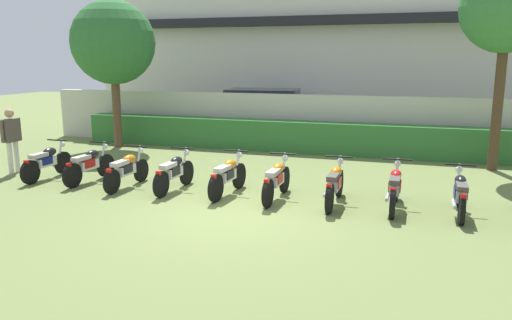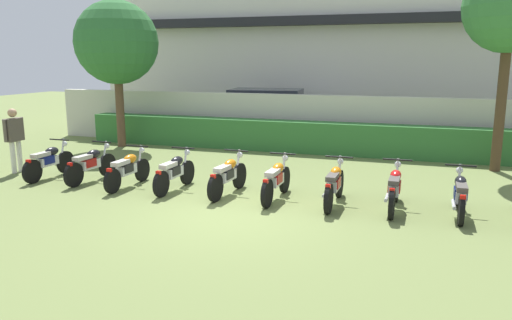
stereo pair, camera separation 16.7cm
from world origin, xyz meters
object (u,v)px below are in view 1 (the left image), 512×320
(tree_far_side, at_px, (507,8))
(motorcycle_in_row_2, at_px, (127,170))
(inspector_person, at_px, (11,135))
(tree_near_inspector, at_px, (113,43))
(motorcycle_in_row_1, at_px, (89,165))
(motorcycle_in_row_6, at_px, (335,184))
(motorcycle_in_row_8, at_px, (460,194))
(motorcycle_in_row_5, at_px, (277,180))
(parked_car, at_px, (266,114))
(motorcycle_in_row_4, at_px, (228,176))
(motorcycle_in_row_7, at_px, (395,188))
(motorcycle_in_row_3, at_px, (174,172))
(motorcycle_in_row_0, at_px, (47,162))

(tree_far_side, distance_m, motorcycle_in_row_2, 10.59)
(inspector_person, bearing_deg, tree_near_inspector, 85.33)
(motorcycle_in_row_1, bearing_deg, motorcycle_in_row_6, -86.74)
(tree_far_side, xyz_separation_m, motorcycle_in_row_8, (-1.19, -4.67, -3.89))
(motorcycle_in_row_2, distance_m, motorcycle_in_row_5, 3.70)
(parked_car, xyz_separation_m, inspector_person, (-4.76, -7.93, 0.10))
(motorcycle_in_row_4, height_order, motorcycle_in_row_7, motorcycle_in_row_7)
(motorcycle_in_row_1, bearing_deg, motorcycle_in_row_8, -86.31)
(motorcycle_in_row_4, bearing_deg, motorcycle_in_row_2, 97.01)
(motorcycle_in_row_7, bearing_deg, motorcycle_in_row_5, 91.45)
(motorcycle_in_row_5, bearing_deg, motorcycle_in_row_3, 91.47)
(tree_near_inspector, bearing_deg, motorcycle_in_row_3, -46.24)
(motorcycle_in_row_5, distance_m, motorcycle_in_row_7, 2.50)
(tree_near_inspector, relative_size, motorcycle_in_row_5, 2.65)
(motorcycle_in_row_4, distance_m, motorcycle_in_row_5, 1.15)
(motorcycle_in_row_2, distance_m, motorcycle_in_row_8, 7.43)
(motorcycle_in_row_0, height_order, motorcycle_in_row_1, same)
(motorcycle_in_row_0, bearing_deg, tree_far_side, -66.60)
(motorcycle_in_row_6, bearing_deg, motorcycle_in_row_4, 89.40)
(motorcycle_in_row_6, bearing_deg, tree_far_side, -37.62)
(tree_far_side, bearing_deg, inspector_person, -160.63)
(tree_far_side, bearing_deg, motorcycle_in_row_7, -117.62)
(motorcycle_in_row_5, distance_m, motorcycle_in_row_8, 3.74)
(tree_near_inspector, distance_m, motorcycle_in_row_8, 12.22)
(tree_far_side, xyz_separation_m, motorcycle_in_row_2, (-8.62, -4.76, -3.89))
(tree_far_side, relative_size, motorcycle_in_row_0, 3.08)
(motorcycle_in_row_2, xyz_separation_m, motorcycle_in_row_6, (4.97, 0.08, 0.01))
(motorcycle_in_row_1, relative_size, motorcycle_in_row_7, 0.95)
(motorcycle_in_row_4, distance_m, inspector_person, 6.32)
(motorcycle_in_row_5, bearing_deg, motorcycle_in_row_7, -88.07)
(tree_near_inspector, distance_m, motorcycle_in_row_4, 8.21)
(motorcycle_in_row_3, bearing_deg, parked_car, 3.23)
(motorcycle_in_row_1, bearing_deg, motorcycle_in_row_5, -86.88)
(parked_car, height_order, motorcycle_in_row_0, parked_car)
(motorcycle_in_row_3, bearing_deg, motorcycle_in_row_0, 90.70)
(parked_car, distance_m, motorcycle_in_row_5, 8.70)
(motorcycle_in_row_1, height_order, motorcycle_in_row_5, same)
(tree_near_inspector, bearing_deg, motorcycle_in_row_6, -29.89)
(tree_far_side, xyz_separation_m, motorcycle_in_row_5, (-4.93, -4.68, -3.88))
(motorcycle_in_row_1, height_order, motorcycle_in_row_2, motorcycle_in_row_1)
(parked_car, bearing_deg, motorcycle_in_row_8, -57.72)
(motorcycle_in_row_5, bearing_deg, inspector_person, 88.66)
(tree_near_inspector, bearing_deg, motorcycle_in_row_4, -38.80)
(motorcycle_in_row_1, distance_m, motorcycle_in_row_4, 3.73)
(tree_near_inspector, distance_m, motorcycle_in_row_1, 6.04)
(motorcycle_in_row_0, xyz_separation_m, motorcycle_in_row_5, (6.13, -0.06, 0.00))
(parked_car, relative_size, tree_far_side, 0.84)
(motorcycle_in_row_4, distance_m, motorcycle_in_row_6, 2.43)
(motorcycle_in_row_1, bearing_deg, tree_near_inspector, 29.33)
(motorcycle_in_row_2, bearing_deg, motorcycle_in_row_8, -88.30)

